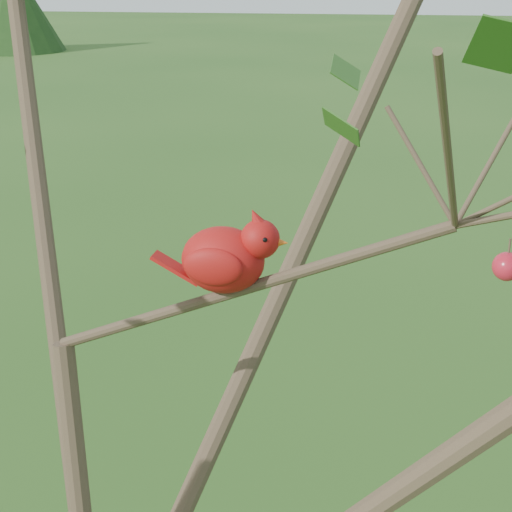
# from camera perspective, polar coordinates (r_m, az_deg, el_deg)

# --- Properties ---
(crabapple_tree) EXTENTS (2.35, 2.05, 2.95)m
(crabapple_tree) POSITION_cam_1_polar(r_m,az_deg,el_deg) (1.12, -13.35, -1.57)
(crabapple_tree) COLOR #402F22
(crabapple_tree) RESTS_ON ground
(cardinal) EXTENTS (0.21, 0.11, 0.15)m
(cardinal) POSITION_cam_1_polar(r_m,az_deg,el_deg) (1.16, -2.08, -0.06)
(cardinal) COLOR #B0170F
(cardinal) RESTS_ON ground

